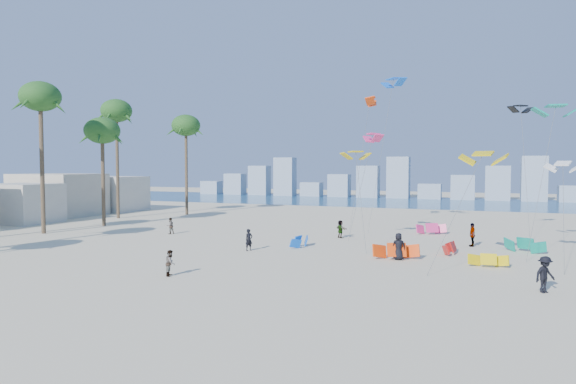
% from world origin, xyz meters
% --- Properties ---
extents(ground, '(220.00, 220.00, 0.00)m').
position_xyz_m(ground, '(0.00, 0.00, 0.00)').
color(ground, beige).
rests_on(ground, ground).
extents(ocean, '(220.00, 220.00, 0.00)m').
position_xyz_m(ocean, '(0.00, 72.00, 0.01)').
color(ocean, navy).
rests_on(ocean, ground).
extents(kitesurfer_near, '(0.67, 0.73, 1.68)m').
position_xyz_m(kitesurfer_near, '(0.40, 14.40, 0.84)').
color(kitesurfer_near, black).
rests_on(kitesurfer_near, ground).
extents(kitesurfer_mid, '(0.80, 0.90, 1.54)m').
position_xyz_m(kitesurfer_mid, '(-0.15, 4.85, 0.77)').
color(kitesurfer_mid, gray).
rests_on(kitesurfer_mid, ground).
extents(kitesurfers_far, '(39.03, 18.10, 1.91)m').
position_xyz_m(kitesurfers_far, '(12.21, 17.63, 0.90)').
color(kitesurfers_far, black).
rests_on(kitesurfers_far, ground).
extents(grounded_kites, '(19.34, 16.40, 1.05)m').
position_xyz_m(grounded_kites, '(13.71, 19.61, 0.47)').
color(grounded_kites, blue).
rests_on(grounded_kites, ground).
extents(flying_kites, '(26.71, 23.42, 15.86)m').
position_xyz_m(flying_kites, '(14.50, 24.56, 10.95)').
color(flying_kites, yellow).
rests_on(flying_kites, ground).
extents(palm_row, '(9.37, 44.80, 14.80)m').
position_xyz_m(palm_row, '(-22.11, 16.17, 11.50)').
color(palm_row, brown).
rests_on(palm_row, ground).
extents(beachfront_buildings, '(11.50, 43.00, 6.00)m').
position_xyz_m(beachfront_buildings, '(-33.69, 20.82, 2.67)').
color(beachfront_buildings, beige).
rests_on(beachfront_buildings, ground).
extents(distant_skyline, '(85.00, 3.00, 8.40)m').
position_xyz_m(distant_skyline, '(-1.19, 82.00, 3.09)').
color(distant_skyline, '#9EADBF').
rests_on(distant_skyline, ground).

